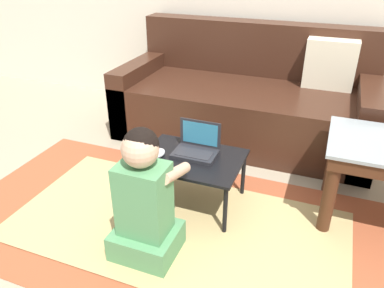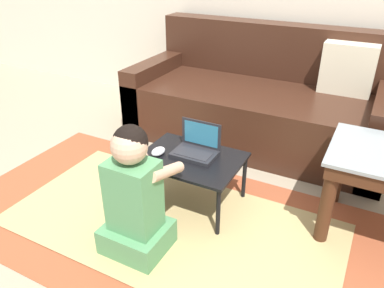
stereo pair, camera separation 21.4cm
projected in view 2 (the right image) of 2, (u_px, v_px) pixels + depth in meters
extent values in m
plane|color=gray|center=(184.00, 202.00, 2.27)|extent=(16.00, 16.00, 0.00)
cube|color=#9E4C2D|center=(171.00, 224.00, 2.09)|extent=(2.54, 1.28, 0.01)
cube|color=tan|center=(171.00, 223.00, 2.08)|extent=(1.83, 0.92, 0.00)
cube|color=#381E14|center=(256.00, 114.00, 2.93)|extent=(1.93, 0.91, 0.42)
cube|color=#381E14|center=(275.00, 50.00, 3.01)|extent=(1.93, 0.20, 0.42)
cube|color=#381E14|center=(160.00, 89.00, 3.26)|extent=(0.16, 0.91, 0.54)
cube|color=#381E14|center=(381.00, 130.00, 2.54)|extent=(0.16, 0.91, 0.54)
cube|color=beige|center=(348.00, 69.00, 2.65)|extent=(0.36, 0.14, 0.36)
cylinder|color=#422314|center=(327.00, 204.00, 1.87)|extent=(0.07, 0.07, 0.47)
cylinder|color=#422314|center=(339.00, 167.00, 2.19)|extent=(0.07, 0.07, 0.47)
cube|color=black|center=(191.00, 159.00, 2.13)|extent=(0.57, 0.43, 0.02)
cylinder|color=black|center=(135.00, 186.00, 2.16)|extent=(0.02, 0.02, 0.30)
cylinder|color=black|center=(218.00, 213.00, 1.95)|extent=(0.02, 0.02, 0.30)
cylinder|color=black|center=(169.00, 157.00, 2.46)|extent=(0.02, 0.02, 0.30)
cylinder|color=black|center=(244.00, 177.00, 2.24)|extent=(0.02, 0.02, 0.30)
cube|color=#232328|center=(195.00, 154.00, 2.14)|extent=(0.25, 0.17, 0.02)
cube|color=#28282D|center=(193.00, 153.00, 2.13)|extent=(0.20, 0.10, 0.00)
cube|color=#232328|center=(201.00, 134.00, 2.17)|extent=(0.25, 0.01, 0.16)
cube|color=teal|center=(201.00, 134.00, 2.16)|extent=(0.21, 0.00, 0.13)
ellipsoid|color=silver|center=(158.00, 151.00, 2.15)|extent=(0.07, 0.10, 0.04)
cube|color=#518E5B|center=(137.00, 237.00, 1.89)|extent=(0.31, 0.28, 0.14)
cube|color=#518E5B|center=(134.00, 196.00, 1.77)|extent=(0.23, 0.18, 0.37)
sphere|color=tan|center=(129.00, 146.00, 1.65)|extent=(0.17, 0.17, 0.17)
sphere|color=black|center=(130.00, 142.00, 1.65)|extent=(0.16, 0.16, 0.16)
cylinder|color=tan|center=(129.00, 161.00, 1.87)|extent=(0.06, 0.27, 0.14)
cylinder|color=tan|center=(166.00, 172.00, 1.78)|extent=(0.06, 0.27, 0.14)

